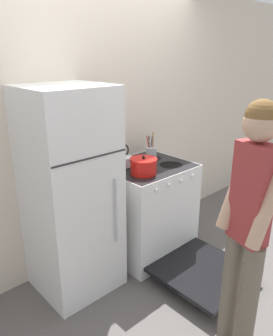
{
  "coord_description": "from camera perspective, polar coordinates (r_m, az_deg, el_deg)",
  "views": [
    {
      "loc": [
        -1.75,
        -2.42,
        1.92
      ],
      "look_at": [
        0.03,
        -0.5,
        0.99
      ],
      "focal_mm": 35.0,
      "sensor_mm": 36.0,
      "label": 1
    }
  ],
  "objects": [
    {
      "name": "ground_plane",
      "position": [
        3.56,
        -5.92,
        -13.3
      ],
      "size": [
        14.0,
        14.0,
        0.0
      ],
      "primitive_type": "plane",
      "color": "#5B5654"
    },
    {
      "name": "wall_back",
      "position": [
        3.08,
        -7.08,
        7.27
      ],
      "size": [
        10.0,
        0.06,
        2.55
      ],
      "color": "beige",
      "rests_on": "ground_plane"
    },
    {
      "name": "refrigerator",
      "position": [
        2.68,
        -11.32,
        -4.44
      ],
      "size": [
        0.64,
        0.64,
        1.7
      ],
      "color": "white",
      "rests_on": "ground_plane"
    },
    {
      "name": "stove_range",
      "position": [
        3.25,
        2.23,
        -7.39
      ],
      "size": [
        0.8,
        1.43,
        0.91
      ],
      "color": "white",
      "rests_on": "ground_plane"
    },
    {
      "name": "dutch_oven_pot",
      "position": [
        2.85,
        1.22,
        0.33
      ],
      "size": [
        0.28,
        0.24,
        0.17
      ],
      "color": "red",
      "rests_on": "stove_range"
    },
    {
      "name": "tea_kettle",
      "position": [
        3.06,
        -2.2,
        1.47
      ],
      "size": [
        0.2,
        0.16,
        0.21
      ],
      "color": "silver",
      "rests_on": "stove_range"
    },
    {
      "name": "utensil_jar",
      "position": [
        3.31,
        2.55,
        2.82
      ],
      "size": [
        0.11,
        0.11,
        0.26
      ],
      "color": "#B7BABF",
      "rests_on": "stove_range"
    },
    {
      "name": "person",
      "position": [
        2.11,
        18.92,
        -8.64
      ],
      "size": [
        0.33,
        0.4,
        1.69
      ],
      "rotation": [
        0.0,
        0.0,
        1.28
      ],
      "color": "#6B6051",
      "rests_on": "ground_plane"
    }
  ]
}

